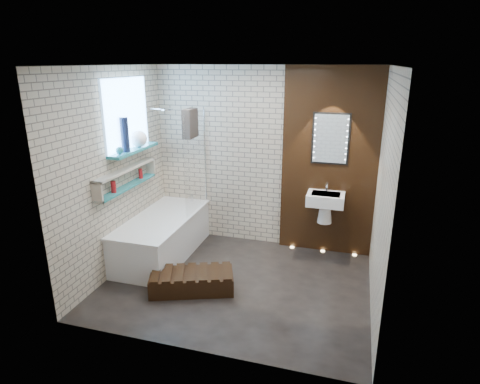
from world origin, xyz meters
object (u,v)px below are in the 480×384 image
(bathtub, at_px, (163,236))
(bath_screen, at_px, (196,162))
(walnut_step, at_px, (192,282))
(washbasin, at_px, (325,203))
(led_mirror, at_px, (331,139))

(bathtub, xyz_separation_m, bath_screen, (0.35, 0.44, 0.99))
(walnut_step, bearing_deg, washbasin, 43.99)
(bathtub, relative_size, bath_screen, 1.24)
(bathtub, distance_m, led_mirror, 2.68)
(bath_screen, height_order, washbasin, bath_screen)
(bathtub, relative_size, washbasin, 3.00)
(led_mirror, bearing_deg, walnut_step, -132.89)
(led_mirror, bearing_deg, bath_screen, -169.34)
(washbasin, relative_size, led_mirror, 0.83)
(bathtub, xyz_separation_m, walnut_step, (0.75, -0.75, -0.18))
(bathtub, bearing_deg, washbasin, 16.01)
(bathtub, height_order, led_mirror, led_mirror)
(bathtub, bearing_deg, walnut_step, -44.96)
(washbasin, distance_m, led_mirror, 0.88)
(washbasin, distance_m, walnut_step, 2.09)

